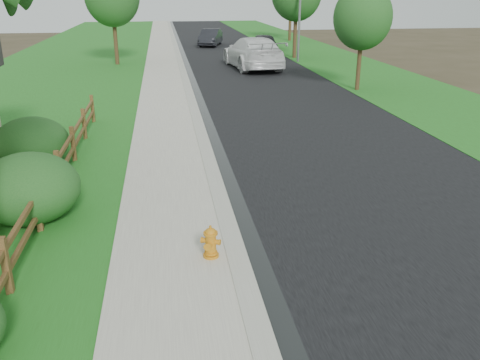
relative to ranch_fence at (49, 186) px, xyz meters
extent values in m
cube|color=black|center=(8.20, 28.60, -0.61)|extent=(8.00, 90.00, 0.02)
cube|color=gray|center=(4.00, 28.60, -0.56)|extent=(0.40, 90.00, 0.12)
cube|color=black|center=(4.35, 28.60, -0.60)|extent=(0.50, 90.00, 0.00)
cube|color=#9E978A|center=(2.70, 28.60, -0.57)|extent=(2.20, 90.00, 0.10)
cube|color=#215A19|center=(0.80, 28.60, -0.59)|extent=(1.60, 90.00, 0.06)
cube|color=#215A19|center=(-4.40, 28.60, -0.60)|extent=(9.00, 90.00, 0.04)
cube|color=#215A19|center=(15.10, 28.60, -0.60)|extent=(6.00, 90.00, 0.04)
cube|color=#4B3519|center=(0.00, -3.60, -0.07)|extent=(0.12, 0.12, 1.10)
cube|color=#4B3519|center=(0.00, -1.20, -0.07)|extent=(0.12, 0.12, 1.10)
cube|color=#4B3519|center=(0.00, 1.20, -0.07)|extent=(0.12, 0.12, 1.10)
cube|color=#4B3519|center=(0.00, 3.60, -0.07)|extent=(0.12, 0.12, 1.10)
cube|color=#4B3519|center=(0.00, 6.00, -0.07)|extent=(0.12, 0.12, 1.10)
cube|color=#4B3519|center=(0.00, 8.40, -0.07)|extent=(0.12, 0.12, 1.10)
cube|color=#4B3519|center=(0.00, -2.40, -0.17)|extent=(0.08, 2.35, 0.10)
cube|color=#4B3519|center=(0.00, -2.40, 0.23)|extent=(0.08, 2.35, 0.10)
cube|color=#4B3519|center=(0.00, 0.00, -0.17)|extent=(0.08, 2.35, 0.10)
cube|color=#4B3519|center=(0.00, 0.00, 0.23)|extent=(0.08, 2.35, 0.10)
cube|color=#4B3519|center=(0.00, 2.40, -0.17)|extent=(0.08, 2.35, 0.10)
cube|color=#4B3519|center=(0.00, 2.40, 0.23)|extent=(0.08, 2.35, 0.10)
cube|color=#4B3519|center=(0.00, 4.80, -0.17)|extent=(0.08, 2.35, 0.10)
cube|color=#4B3519|center=(0.00, 4.80, 0.23)|extent=(0.08, 2.35, 0.10)
cube|color=#4B3519|center=(0.00, 7.20, -0.17)|extent=(0.08, 2.35, 0.10)
cube|color=#4B3519|center=(0.00, 7.20, 0.23)|extent=(0.08, 2.35, 0.10)
cylinder|color=#C56E17|center=(3.50, -2.95, -0.49)|extent=(0.30, 0.30, 0.05)
cylinder|color=#C56E17|center=(3.50, -2.95, -0.25)|extent=(0.20, 0.20, 0.46)
cylinder|color=#C56E17|center=(3.50, -2.95, -0.43)|extent=(0.25, 0.25, 0.04)
cylinder|color=#C56E17|center=(3.50, -2.95, -0.02)|extent=(0.27, 0.27, 0.04)
ellipsoid|color=#C56E17|center=(3.50, -2.95, 0.00)|extent=(0.22, 0.22, 0.17)
cylinder|color=#C56E17|center=(3.50, -2.95, 0.10)|extent=(0.05, 0.05, 0.06)
cylinder|color=#C56E17|center=(3.44, -3.08, -0.23)|extent=(0.17, 0.15, 0.13)
cylinder|color=#C56E17|center=(3.36, -2.89, -0.19)|extent=(0.15, 0.14, 0.11)
cylinder|color=#C56E17|center=(3.64, -3.02, -0.19)|extent=(0.15, 0.14, 0.11)
imported|color=silver|center=(8.61, 21.66, 0.40)|extent=(3.45, 7.12, 2.00)
imported|color=black|center=(10.80, 29.34, 0.19)|extent=(2.14, 4.74, 1.58)
imported|color=black|center=(7.19, 36.03, 0.13)|extent=(2.68, 4.70, 1.46)
cylinder|color=gray|center=(12.30, 24.21, 3.34)|extent=(0.16, 0.16, 7.92)
ellipsoid|color=#1C4F1C|center=(-0.30, -0.53, 0.16)|extent=(2.91, 2.91, 1.56)
ellipsoid|color=#1C4F1C|center=(-1.14, 3.47, 0.10)|extent=(2.76, 2.76, 1.44)
cylinder|color=#3E2519|center=(12.60, 13.36, 0.96)|extent=(0.22, 0.22, 3.15)
ellipsoid|color=#1C4F1C|center=(12.60, 13.36, 2.98)|extent=(2.88, 2.88, 3.16)
cylinder|color=#3E2519|center=(-0.30, 24.76, 1.34)|extent=(0.27, 0.27, 3.91)
cylinder|color=#3E2519|center=(12.60, 26.44, 1.41)|extent=(0.28, 0.28, 4.06)
cylinder|color=#3E2519|center=(15.45, 39.56, 1.48)|extent=(0.29, 0.29, 4.19)
camera|label=1|loc=(2.78, -11.53, 4.30)|focal=38.00mm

